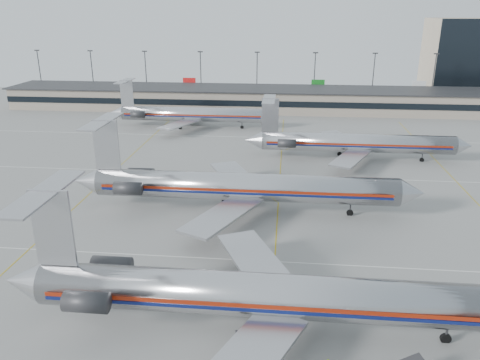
# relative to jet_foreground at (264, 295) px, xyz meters

# --- Properties ---
(ground) EXTENTS (260.00, 260.00, 0.00)m
(ground) POSITION_rel_jet_foreground_xyz_m (0.66, 2.50, -3.81)
(ground) COLOR gray
(ground) RESTS_ON ground
(apron_markings) EXTENTS (160.00, 0.15, 0.02)m
(apron_markings) POSITION_rel_jet_foreground_xyz_m (0.66, 12.50, -3.80)
(apron_markings) COLOR silver
(apron_markings) RESTS_ON ground
(terminal) EXTENTS (162.00, 17.00, 6.25)m
(terminal) POSITION_rel_jet_foreground_xyz_m (0.66, 100.47, -0.65)
(terminal) COLOR gray
(terminal) RESTS_ON ground
(light_mast_row) EXTENTS (163.60, 0.40, 15.28)m
(light_mast_row) POSITION_rel_jet_foreground_xyz_m (0.66, 114.50, 4.77)
(light_mast_row) COLOR #38383D
(light_mast_row) RESTS_ON ground
(distant_building) EXTENTS (30.00, 20.00, 25.00)m
(distant_building) POSITION_rel_jet_foreground_xyz_m (62.66, 130.50, 8.69)
(distant_building) COLOR tan
(distant_building) RESTS_ON ground
(jet_foreground) EXTENTS (50.17, 29.54, 13.13)m
(jet_foreground) POSITION_rel_jet_foreground_xyz_m (0.00, 0.00, 0.00)
(jet_foreground) COLOR #BABABF
(jet_foreground) RESTS_ON ground
(jet_second_row) EXTENTS (50.28, 29.61, 13.16)m
(jet_second_row) POSITION_rel_jet_foreground_xyz_m (-5.20, 26.65, 0.01)
(jet_second_row) COLOR #BABABF
(jet_second_row) RESTS_ON ground
(jet_third_row) EXTENTS (43.16, 26.55, 11.80)m
(jet_third_row) POSITION_rel_jet_foreground_xyz_m (14.23, 53.52, -0.38)
(jet_third_row) COLOR #BABABF
(jet_third_row) RESTS_ON ground
(jet_back_row) EXTENTS (41.94, 25.80, 11.47)m
(jet_back_row) POSITION_rel_jet_foreground_xyz_m (-22.49, 76.58, -0.48)
(jet_back_row) COLOR #BABABF
(jet_back_row) RESTS_ON ground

